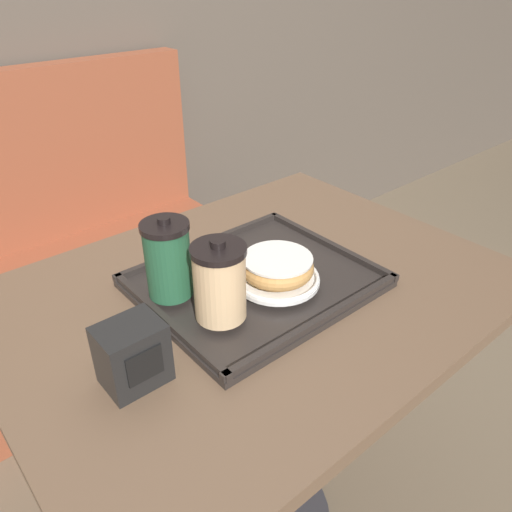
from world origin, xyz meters
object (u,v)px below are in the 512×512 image
coffee_cup_rear (168,259)px  napkin_dispenser (132,354)px  spoon (228,256)px  coffee_cup_front (220,282)px  donut_chocolate_glazed (277,266)px

coffee_cup_rear → napkin_dispenser: size_ratio=1.51×
spoon → coffee_cup_front: bearing=-24.7°
coffee_cup_rear → spoon: size_ratio=1.13×
coffee_cup_rear → spoon: (0.15, 0.03, -0.06)m
napkin_dispenser → coffee_cup_front: bearing=6.1°
spoon → coffee_cup_rear: bearing=-62.5°
donut_chocolate_glazed → spoon: donut_chocolate_glazed is taller
coffee_cup_front → coffee_cup_rear: bearing=105.1°
coffee_cup_front → napkin_dispenser: coffee_cup_front is taller
coffee_cup_front → donut_chocolate_glazed: 0.14m
coffee_cup_front → spoon: coffee_cup_front is taller
coffee_cup_front → spoon: bearing=49.0°
donut_chocolate_glazed → napkin_dispenser: (-0.31, -0.03, -0.01)m
coffee_cup_front → coffee_cup_rear: 0.11m
coffee_cup_front → napkin_dispenser: size_ratio=1.44×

